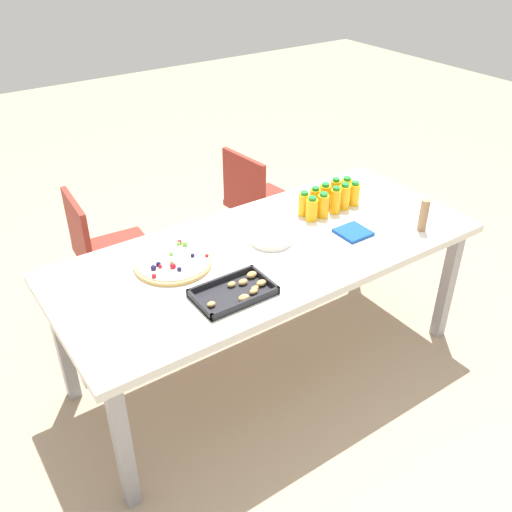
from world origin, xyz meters
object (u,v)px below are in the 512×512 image
juice_bottle_6 (344,197)px  juice_bottle_2 (325,196)px  cardboard_tube (424,215)px  juice_bottle_5 (354,194)px  fruit_pizza (173,262)px  juice_bottle_4 (304,204)px  juice_bottle_9 (312,209)px  chair_near_right (104,249)px  plate_stack (271,239)px  party_table (269,259)px  chair_near_left (258,200)px  juice_bottle_0 (346,189)px  juice_bottle_3 (315,200)px  juice_bottle_8 (323,206)px  napkin_stack (353,232)px  juice_bottle_7 (335,201)px  snack_tray (236,292)px  juice_bottle_1 (335,191)px

juice_bottle_6 → juice_bottle_2: bearing=-46.9°
juice_bottle_2 → cardboard_tube: cardboard_tube is taller
juice_bottle_2 → juice_bottle_5: 0.16m
juice_bottle_5 → fruit_pizza: size_ratio=0.38×
juice_bottle_4 → juice_bottle_9: bearing=88.2°
juice_bottle_5 → cardboard_tube: bearing=103.0°
chair_near_right → plate_stack: size_ratio=4.05×
party_table → chair_near_right: bearing=-56.4°
chair_near_left → juice_bottle_4: 0.73m
juice_bottle_0 → juice_bottle_5: same height
chair_near_right → juice_bottle_0: juice_bottle_0 is taller
party_table → juice_bottle_3: bearing=-157.8°
juice_bottle_8 → fruit_pizza: (0.85, -0.03, -0.05)m
party_table → juice_bottle_5: 0.65m
fruit_pizza → napkin_stack: fruit_pizza is taller
juice_bottle_7 → juice_bottle_6: bearing=-172.0°
juice_bottle_5 → juice_bottle_7: (0.14, 0.01, 0.01)m
juice_bottle_7 → snack_tray: bearing=21.1°
chair_near_left → juice_bottle_9: juice_bottle_9 is taller
juice_bottle_0 → juice_bottle_3: 0.22m
juice_bottle_8 → juice_bottle_1: bearing=-152.0°
plate_stack → juice_bottle_2: bearing=-162.9°
snack_tray → cardboard_tube: bearing=176.3°
juice_bottle_3 → plate_stack: 0.40m
juice_bottle_0 → fruit_pizza: (1.08, 0.04, -0.05)m
juice_bottle_7 → party_table: bearing=10.8°
snack_tray → plate_stack: (-0.37, -0.27, 0.00)m
chair_near_right → juice_bottle_9: 1.17m
juice_bottle_0 → juice_bottle_4: 0.30m
juice_bottle_9 → cardboard_tube: (-0.39, 0.39, 0.02)m
juice_bottle_2 → napkin_stack: bearing=76.7°
juice_bottle_2 → snack_tray: juice_bottle_2 is taller
snack_tray → juice_bottle_9: bearing=-154.2°
chair_near_left → cardboard_tube: 1.18m
fruit_pizza → chair_near_left: bearing=-143.8°
snack_tray → chair_near_left: bearing=-128.6°
juice_bottle_0 → napkin_stack: bearing=53.8°
chair_near_left → party_table: bearing=-37.5°
chair_near_left → juice_bottle_2: (0.01, 0.64, 0.30)m
fruit_pizza → cardboard_tube: (-1.17, 0.42, 0.07)m
juice_bottle_4 → fruit_pizza: bearing=3.0°
chair_near_right → juice_bottle_2: 1.24m
party_table → juice_bottle_0: bearing=-165.0°
napkin_stack → cardboard_tube: cardboard_tube is taller
juice_bottle_5 → snack_tray: size_ratio=0.41×
juice_bottle_2 → juice_bottle_7: (0.00, 0.09, 0.01)m
chair_near_left → juice_bottle_9: (0.16, 0.72, 0.29)m
chair_near_right → juice_bottle_1: (-1.10, 0.64, 0.30)m
juice_bottle_0 → cardboard_tube: 0.47m
juice_bottle_3 → juice_bottle_1: bearing=-177.0°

